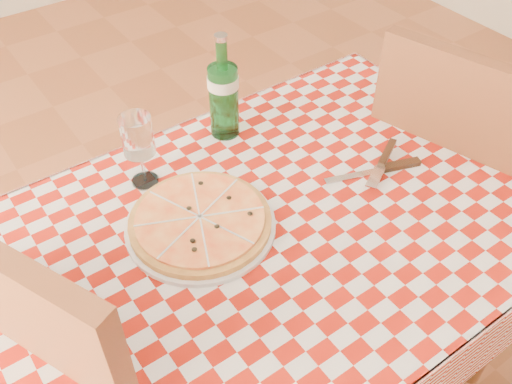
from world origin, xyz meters
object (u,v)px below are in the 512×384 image
Objects in this scene: pizza_plate at (200,221)px; wine_glass at (140,151)px; dining_table at (278,251)px; chair_near at (454,173)px; water_bottle at (223,87)px.

wine_glass is (-0.03, 0.21, 0.07)m from pizza_plate.
pizza_plate is 1.77× the size of wine_glass.
pizza_plate is at bearing -81.95° from wine_glass.
dining_table is at bearing -58.88° from wine_glass.
chair_near is 0.82m from pizza_plate.
dining_table is 3.57× the size of pizza_plate.
chair_near is at bearing -0.98° from dining_table.
wine_glass is at bearing 98.05° from pizza_plate.
dining_table is at bearing 163.40° from chair_near.
pizza_plate reaches higher than dining_table.
dining_table is 6.34× the size of wine_glass.
pizza_plate is 1.18× the size of water_bottle.
wine_glass is (-0.18, 0.30, 0.19)m from dining_table.
chair_near is 5.36× the size of wine_glass.
dining_table is at bearing -30.81° from pizza_plate.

